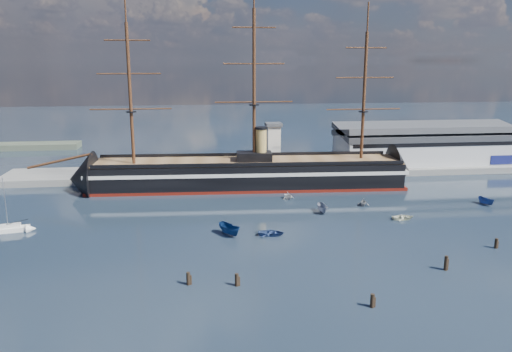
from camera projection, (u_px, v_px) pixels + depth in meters
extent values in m
plane|color=black|center=(282.00, 205.00, 127.01)|extent=(600.00, 600.00, 0.00)
cube|color=slate|center=(293.00, 173.00, 163.02)|extent=(180.00, 18.00, 2.00)
cube|color=#B7BABC|center=(428.00, 147.00, 171.07)|extent=(62.00, 20.00, 10.00)
cube|color=#3F4247|center=(430.00, 131.00, 169.80)|extent=(63.00, 21.00, 2.00)
cube|color=silver|center=(273.00, 148.00, 157.25)|extent=(4.00, 4.00, 14.00)
cube|color=#3F4247|center=(274.00, 124.00, 155.56)|extent=(5.00, 5.00, 1.00)
cube|color=black|center=(247.00, 173.00, 144.65)|extent=(88.68, 20.32, 7.00)
cube|color=silver|center=(247.00, 169.00, 144.37)|extent=(90.69, 20.66, 1.00)
cube|color=#5E140C|center=(247.00, 186.00, 145.47)|extent=(90.69, 20.62, 0.90)
cone|color=black|center=(82.00, 179.00, 139.13)|extent=(14.76, 16.35, 15.68)
cone|color=black|center=(400.00, 170.00, 150.29)|extent=(11.76, 16.20, 15.68)
cube|color=brown|center=(247.00, 161.00, 143.83)|extent=(88.62, 19.04, 0.40)
cube|color=black|center=(254.00, 156.00, 143.76)|extent=(10.28, 6.49, 2.50)
cylinder|color=tan|center=(261.00, 144.00, 143.21)|extent=(3.20, 3.20, 9.00)
cylinder|color=#381E0F|center=(60.00, 161.00, 137.28)|extent=(17.77, 1.58, 4.43)
cylinder|color=#381E0F|center=(130.00, 95.00, 135.66)|extent=(0.90, 0.90, 38.00)
cylinder|color=#381E0F|center=(254.00, 87.00, 139.29)|extent=(0.90, 0.90, 42.00)
cylinder|color=#381E0F|center=(364.00, 97.00, 143.81)|extent=(0.90, 0.90, 36.00)
cube|color=white|center=(11.00, 230.00, 107.18)|extent=(7.82, 3.67, 1.00)
cube|color=white|center=(10.00, 226.00, 107.00)|extent=(4.25, 2.38, 0.80)
cylinder|color=#B2B2B7|center=(5.00, 203.00, 105.76)|extent=(0.16, 0.16, 11.04)
imported|color=navy|center=(230.00, 235.00, 105.11)|extent=(8.01, 6.40, 3.07)
imported|color=navy|center=(271.00, 235.00, 105.07)|extent=(1.99, 3.63, 1.60)
imported|color=gray|center=(323.00, 213.00, 120.83)|extent=(6.52, 2.44, 2.60)
imported|color=silver|center=(288.00, 199.00, 132.83)|extent=(6.34, 4.64, 2.13)
imported|color=#E8EBCB|center=(403.00, 219.00, 115.68)|extent=(1.33, 3.18, 1.47)
imported|color=navy|center=(486.00, 205.00, 127.51)|extent=(6.06, 3.54, 2.28)
imported|color=gray|center=(363.00, 205.00, 126.76)|extent=(6.12, 4.07, 2.07)
cylinder|color=black|center=(237.00, 286.00, 81.47)|extent=(0.64, 0.64, 2.85)
cylinder|color=black|center=(372.00, 307.00, 74.41)|extent=(0.64, 0.64, 2.85)
cylinder|color=black|center=(445.00, 270.00, 87.61)|extent=(0.64, 0.64, 3.37)
cylinder|color=black|center=(496.00, 248.00, 97.85)|extent=(0.64, 0.64, 2.72)
cylinder|color=black|center=(188.00, 285.00, 81.89)|extent=(0.64, 0.64, 2.90)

